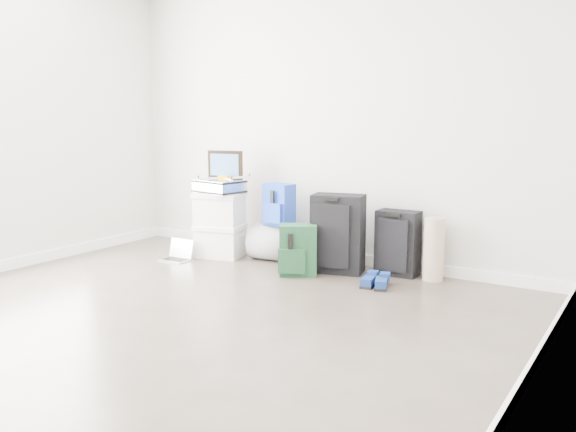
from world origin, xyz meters
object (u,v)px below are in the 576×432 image
Objects in this scene: duffel_bag at (280,243)px; laptop at (178,255)px; boxes_stack at (220,224)px; briefcase at (219,186)px; large_suitcase at (337,234)px; carry_on at (397,243)px.

duffel_bag is 1.01m from laptop.
boxes_stack is 1.44× the size of briefcase.
briefcase is at bearing 0.00° from boxes_stack.
boxes_stack is at bearing -171.68° from duffel_bag.
briefcase reaches higher than large_suitcase.
large_suitcase is 1.61m from laptop.
briefcase is at bearing -171.55° from carry_on.
duffel_bag is at bearing -175.07° from carry_on.
large_suitcase reaches higher than boxes_stack.
briefcase is at bearing -171.68° from duffel_bag.
boxes_stack is at bearing -171.55° from carry_on.
laptop is (-1.53, -0.42, -0.30)m from large_suitcase.
duffel_bag is at bearing 158.84° from large_suitcase.
carry_on is (0.49, 0.20, -0.06)m from large_suitcase.
laptop is (-2.02, -0.61, -0.24)m from carry_on.
boxes_stack is 1.78m from carry_on.
duffel_bag is 0.70m from large_suitcase.
boxes_stack is 0.64m from duffel_bag.
large_suitcase is at bearing -14.78° from duffel_bag.
briefcase is 0.78m from laptop.
boxes_stack is at bearing 0.00° from briefcase.
duffel_bag is at bearing 24.51° from briefcase.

